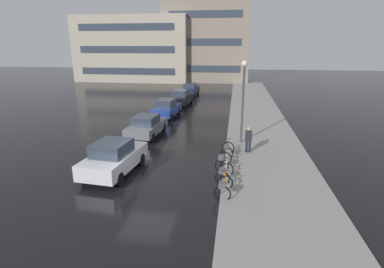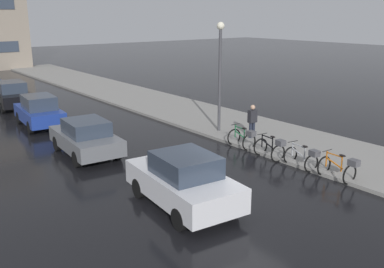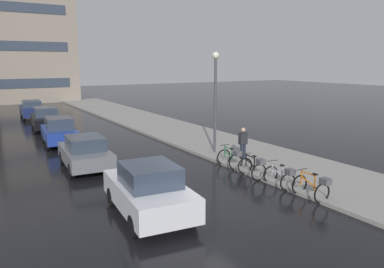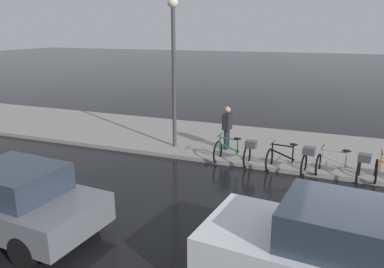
{
  "view_description": "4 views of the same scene",
  "coord_description": "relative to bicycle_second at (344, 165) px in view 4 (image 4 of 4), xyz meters",
  "views": [
    {
      "loc": [
        4.06,
        -12.62,
        6.25
      ],
      "look_at": [
        1.74,
        3.26,
        1.46
      ],
      "focal_mm": 28.0,
      "sensor_mm": 36.0,
      "label": 1
    },
    {
      "loc": [
        -9.04,
        -8.97,
        5.68
      ],
      "look_at": [
        -0.37,
        2.14,
        1.72
      ],
      "focal_mm": 40.0,
      "sensor_mm": 36.0,
      "label": 2
    },
    {
      "loc": [
        -6.48,
        -9.65,
        4.78
      ],
      "look_at": [
        1.97,
        4.34,
        1.67
      ],
      "focal_mm": 35.0,
      "sensor_mm": 36.0,
      "label": 3
    },
    {
      "loc": [
        -7.49,
        0.83,
        4.27
      ],
      "look_at": [
        2.16,
        4.65,
        1.38
      ],
      "focal_mm": 35.0,
      "sensor_mm": 36.0,
      "label": 4
    }
  ],
  "objects": [
    {
      "name": "bicycle_farthest",
      "position": [
        0.03,
        3.25,
        0.01
      ],
      "size": [
        0.82,
        1.35,
        0.99
      ],
      "color": "black",
      "rests_on": "ground"
    },
    {
      "name": "car_grey",
      "position": [
        -5.76,
        6.62,
        0.28
      ],
      "size": [
        2.14,
        4.15,
        1.53
      ],
      "color": "slate",
      "rests_on": "ground"
    },
    {
      "name": "car_white",
      "position": [
        -5.53,
        0.2,
        0.35
      ],
      "size": [
        2.32,
        4.28,
        1.7
      ],
      "color": "silver",
      "rests_on": "ground"
    },
    {
      "name": "bicycle_second",
      "position": [
        0.0,
        0.0,
        0.0
      ],
      "size": [
        0.86,
        1.49,
        0.95
      ],
      "color": "black",
      "rests_on": "ground"
    },
    {
      "name": "sidewalk_kerb",
      "position": [
        2.32,
        9.53,
        -0.42
      ],
      "size": [
        4.8,
        60.0,
        0.14
      ],
      "primitive_type": "cube",
      "color": "gray",
      "rests_on": "ground"
    },
    {
      "name": "bicycle_third",
      "position": [
        -0.13,
        1.49,
        0.02
      ],
      "size": [
        0.86,
        1.43,
        1.01
      ],
      "color": "black",
      "rests_on": "ground"
    },
    {
      "name": "ground_plane",
      "position": [
        -3.68,
        -0.47,
        -0.49
      ],
      "size": [
        140.0,
        140.0,
        0.0
      ],
      "primitive_type": "plane",
      "color": "black"
    },
    {
      "name": "streetlamp",
      "position": [
        0.85,
        5.8,
        2.9
      ],
      "size": [
        0.36,
        0.36,
        5.34
      ],
      "color": "#424247",
      "rests_on": "ground"
    },
    {
      "name": "pedestrian",
      "position": [
        1.24,
        3.93,
        0.46
      ],
      "size": [
        0.42,
        0.28,
        1.69
      ],
      "color": "#1E2333",
      "rests_on": "ground"
    }
  ]
}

